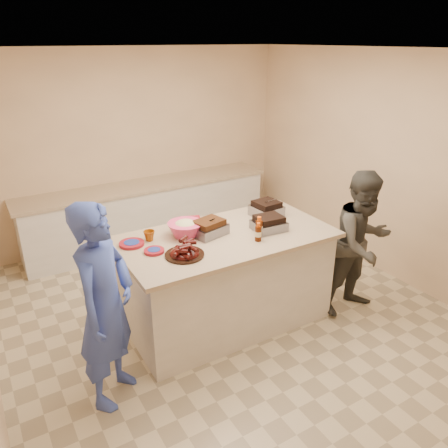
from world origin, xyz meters
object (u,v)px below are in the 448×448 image
guest_blue (116,392)px  bbq_bottle_b (259,236)px  island (226,320)px  rib_platter (185,256)px  mustard_bottle (216,233)px  plastic_cup (150,240)px  coleslaw_bowl (186,236)px  roasting_pan (266,216)px  bbq_bottle_a (258,241)px  guest_gray (353,307)px

guest_blue → bbq_bottle_b: bearing=-36.8°
island → rib_platter: rib_platter is taller
mustard_bottle → plastic_cup: 0.66m
bbq_bottle_b → plastic_cup: (-0.95, 0.46, 0.00)m
coleslaw_bowl → guest_blue: 1.53m
bbq_bottle_b → plastic_cup: bbq_bottle_b is taller
bbq_bottle_b → plastic_cup: 1.06m
island → roasting_pan: roasting_pan is taller
coleslaw_bowl → bbq_bottle_a: (0.54, -0.46, 0.00)m
island → bbq_bottle_a: (0.19, -0.27, 1.00)m
bbq_bottle_b → guest_blue: bearing=-172.1°
roasting_pan → plastic_cup: size_ratio=2.69×
rib_platter → bbq_bottle_a: size_ratio=1.91×
coleslaw_bowl → guest_gray: (1.70, -0.71, -1.00)m
island → plastic_cup: size_ratio=19.63×
guest_gray → island: bearing=158.8°
coleslaw_bowl → guest_gray: bearing=-22.7°
rib_platter → roasting_pan: size_ratio=1.23×
island → bbq_bottle_a: bearing=-53.9°
bbq_bottle_a → guest_gray: (1.16, -0.26, -1.00)m
rib_platter → bbq_bottle_a: 0.75m
rib_platter → bbq_bottle_a: bearing=-6.3°
island → mustard_bottle: mustard_bottle is taller
roasting_pan → coleslaw_bowl: bearing=176.6°
coleslaw_bowl → bbq_bottle_a: bearing=-39.9°
rib_platter → bbq_bottle_a: (0.74, -0.08, 0.00)m
bbq_bottle_a → plastic_cup: bbq_bottle_a is taller
plastic_cup → guest_blue: bearing=-133.7°
island → coleslaw_bowl: 1.08m
rib_platter → mustard_bottle: rib_platter is taller
coleslaw_bowl → plastic_cup: 0.35m
bbq_bottle_b → mustard_bottle: 0.42m
island → plastic_cup: (-0.70, 0.27, 1.00)m
plastic_cup → bbq_bottle_a: bearing=-31.3°
mustard_bottle → roasting_pan: bearing=10.0°
island → guest_blue: bearing=-162.4°
coleslaw_bowl → guest_blue: size_ratio=0.20×
plastic_cup → island: bearing=-21.3°
rib_platter → plastic_cup: size_ratio=3.30×
plastic_cup → guest_gray: plastic_cup is taller
bbq_bottle_b → guest_blue: size_ratio=0.12×
roasting_pan → rib_platter: bearing=-166.2°
bbq_bottle_b → guest_gray: 1.52m
roasting_pan → plastic_cup: bearing=172.7°
coleslaw_bowl → bbq_bottle_a: coleslaw_bowl is taller
bbq_bottle_a → plastic_cup: bearing=148.7°
roasting_pan → coleslaw_bowl: size_ratio=0.83×
bbq_bottle_a → bbq_bottle_b: (0.06, 0.08, 0.00)m
roasting_pan → mustard_bottle: same height
roasting_pan → bbq_bottle_a: bearing=-137.6°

